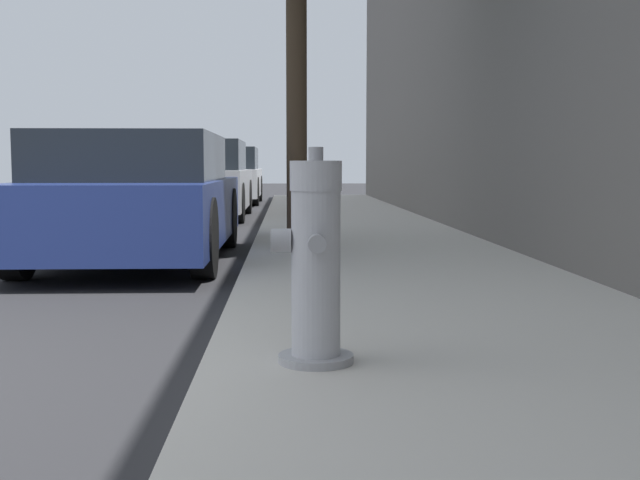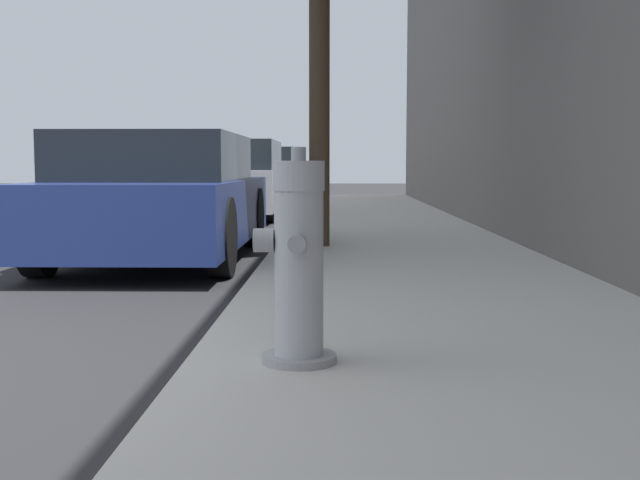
{
  "view_description": "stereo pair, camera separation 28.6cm",
  "coord_description": "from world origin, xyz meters",
  "px_view_note": "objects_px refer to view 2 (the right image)",
  "views": [
    {
      "loc": [
        2.52,
        -3.14,
        0.99
      ],
      "look_at": [
        2.71,
        1.49,
        0.55
      ],
      "focal_mm": 45.0,
      "sensor_mm": 36.0,
      "label": 1
    },
    {
      "loc": [
        2.8,
        -3.14,
        0.99
      ],
      "look_at": [
        2.71,
        1.49,
        0.55
      ],
      "focal_mm": 45.0,
      "sensor_mm": 36.0,
      "label": 2
    }
  ],
  "objects_px": {
    "fire_hydrant": "(298,265)",
    "parked_car_mid": "(236,181)",
    "parked_car_near": "(162,198)",
    "parked_car_far": "(265,176)"
  },
  "relations": [
    {
      "from": "parked_car_mid",
      "to": "parked_car_far",
      "type": "relative_size",
      "value": 1.1
    },
    {
      "from": "parked_car_near",
      "to": "parked_car_far",
      "type": "xyz_separation_m",
      "value": [
        -0.05,
        12.41,
        0.05
      ]
    },
    {
      "from": "fire_hydrant",
      "to": "parked_car_mid",
      "type": "relative_size",
      "value": 0.22
    },
    {
      "from": "parked_car_near",
      "to": "parked_car_mid",
      "type": "xyz_separation_m",
      "value": [
        -0.07,
        6.69,
        0.05
      ]
    },
    {
      "from": "parked_car_near",
      "to": "parked_car_mid",
      "type": "bearing_deg",
      "value": 90.61
    },
    {
      "from": "fire_hydrant",
      "to": "parked_car_mid",
      "type": "distance_m",
      "value": 11.64
    },
    {
      "from": "fire_hydrant",
      "to": "parked_car_near",
      "type": "distance_m",
      "value": 5.1
    },
    {
      "from": "parked_car_mid",
      "to": "fire_hydrant",
      "type": "bearing_deg",
      "value": -81.5
    },
    {
      "from": "parked_car_near",
      "to": "parked_car_mid",
      "type": "height_order",
      "value": "parked_car_mid"
    },
    {
      "from": "fire_hydrant",
      "to": "parked_car_near",
      "type": "bearing_deg",
      "value": 108.89
    }
  ]
}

